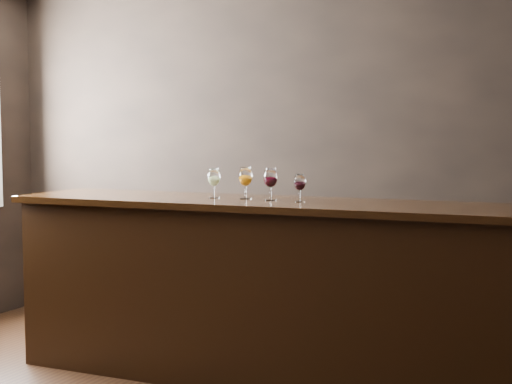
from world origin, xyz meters
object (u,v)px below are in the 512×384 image
at_px(glass_red_b, 300,183).
at_px(glass_red_a, 270,179).
at_px(glass_amber, 246,177).
at_px(glass_white, 214,178).
at_px(back_bar_shelf, 303,288).
at_px(bar_counter, 260,294).

bearing_deg(glass_red_b, glass_red_a, 175.87).
bearing_deg(glass_amber, glass_white, -170.63).
height_order(back_bar_shelf, glass_white, glass_white).
bearing_deg(glass_white, glass_red_b, 0.21).
bearing_deg(bar_counter, back_bar_shelf, 83.99).
bearing_deg(glass_amber, glass_red_b, -4.81).
height_order(back_bar_shelf, glass_red_a, glass_red_a).
bearing_deg(glass_amber, back_bar_shelf, 77.50).
relative_size(glass_red_a, glass_red_b, 1.17).
bearing_deg(glass_amber, glass_red_a, -5.57).
bearing_deg(back_bar_shelf, glass_amber, -102.50).
bearing_deg(glass_red_b, glass_white, -179.79).
xyz_separation_m(glass_white, glass_red_b, (0.61, 0.00, -0.01)).
distance_m(bar_counter, glass_red_b, 0.77).
bearing_deg(back_bar_shelf, bar_counter, -91.74).
height_order(bar_counter, glass_white, glass_white).
xyz_separation_m(back_bar_shelf, glass_red_a, (0.05, -0.65, 0.83)).
height_order(glass_white, glass_amber, glass_amber).
bearing_deg(bar_counter, glass_amber, 160.24).
height_order(bar_counter, glass_red_a, glass_red_a).
distance_m(bar_counter, glass_amber, 0.75).
relative_size(glass_white, glass_red_b, 1.12).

